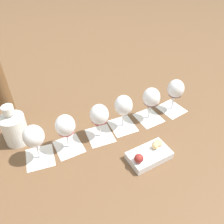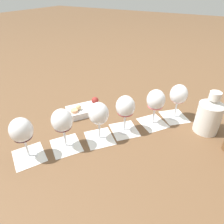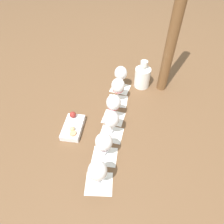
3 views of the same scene
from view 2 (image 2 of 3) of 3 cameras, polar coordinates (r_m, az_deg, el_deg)
ground_plane at (r=0.83m, az=-0.00°, el=-6.47°), size 8.00×8.00×0.00m
tasting_card_0 at (r=0.98m, az=17.33°, el=-1.30°), size 0.16×0.16×0.00m
tasting_card_1 at (r=0.91m, az=11.55°, el=-3.02°), size 0.16×0.15×0.00m
tasting_card_2 at (r=0.85m, az=3.56°, el=-5.16°), size 0.16×0.16×0.00m
tasting_card_3 at (r=0.81m, az=-3.54°, el=-7.41°), size 0.16×0.15×0.00m
tasting_card_4 at (r=0.80m, az=-12.94°, el=-9.32°), size 0.15×0.15×0.00m
tasting_card_5 at (r=0.80m, az=-22.56°, el=-11.50°), size 0.15×0.15×0.00m
wine_glass_0 at (r=0.92m, az=18.45°, el=4.38°), size 0.08×0.08×0.16m
wine_glass_1 at (r=0.85m, az=12.37°, el=3.03°), size 0.08×0.08×0.16m
wine_glass_2 at (r=0.79m, az=3.84°, el=1.18°), size 0.08×0.08×0.16m
wine_glass_3 at (r=0.75m, az=-3.82°, el=-0.94°), size 0.08×0.08×0.16m
wine_glass_4 at (r=0.73m, az=-14.00°, el=-2.86°), size 0.08×0.08×0.16m
wine_glass_5 at (r=0.73m, az=-24.39°, el=-5.21°), size 0.08×0.08×0.16m
ceramic_vase at (r=0.90m, az=26.01°, el=-0.76°), size 0.10×0.10×0.18m
snack_dish at (r=0.96m, az=-7.69°, el=0.76°), size 0.17×0.19×0.07m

